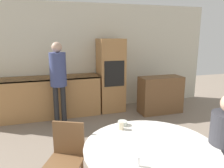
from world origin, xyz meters
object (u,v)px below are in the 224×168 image
sideboard (160,95)px  person_standing (58,74)px  bowl_near (123,123)px  cup (121,126)px  dining_table (150,163)px  oven_unit (111,75)px  chair_far_left (66,155)px

sideboard → person_standing: 2.45m
sideboard → bowl_near: 2.70m
cup → bowl_near: (0.06, 0.11, -0.02)m
sideboard → dining_table: bearing=-121.8°
oven_unit → bowl_near: size_ratio=14.57×
cup → dining_table: bearing=-72.3°
chair_far_left → person_standing: 2.25m
sideboard → chair_far_left: 3.26m
cup → chair_far_left: bearing=178.9°
oven_unit → dining_table: bearing=-99.8°
sideboard → cup: (-1.79, -2.16, 0.34)m
oven_unit → sideboard: oven_unit is taller
dining_table → bowl_near: 0.64m
sideboard → cup: 2.82m
cup → sideboard: bearing=50.3°
person_standing → cup: person_standing is taller
oven_unit → cup: 2.79m
sideboard → chair_far_left: sideboard is taller
bowl_near → dining_table: bearing=-81.3°
chair_far_left → bowl_near: size_ratio=7.13×
oven_unit → bowl_near: bearing=-103.9°
dining_table → chair_far_left: size_ratio=1.61×
person_standing → bowl_near: person_standing is taller
sideboard → bowl_near: bearing=-130.2°
chair_far_left → sideboard: bearing=67.3°
sideboard → cup: sideboard is taller
oven_unit → cup: size_ratio=19.11×
person_standing → cup: bearing=-75.2°
chair_far_left → person_standing: (0.09, 2.17, 0.58)m
bowl_near → chair_far_left: bearing=-172.4°
dining_table → chair_far_left: (-0.82, 0.50, -0.04)m
oven_unit → chair_far_left: 3.04m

